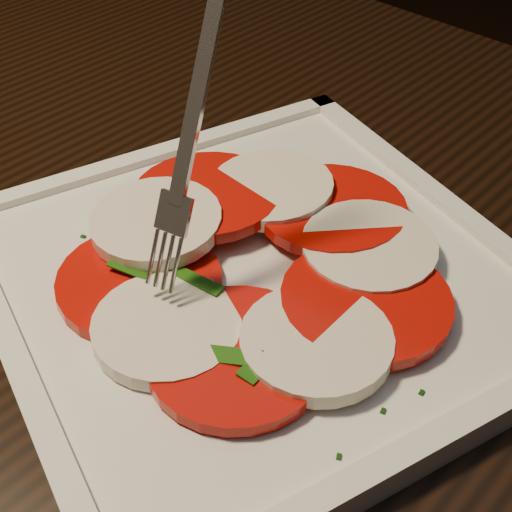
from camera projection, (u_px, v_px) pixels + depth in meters
The scene contains 4 objects.
table at pixel (315, 370), 0.54m from camera, with size 1.29×0.95×0.75m.
plate at pixel (256, 282), 0.46m from camera, with size 0.32×0.32×0.01m, color white.
caprese_salad at pixel (256, 262), 0.45m from camera, with size 0.25×0.25×0.02m.
fork at pixel (202, 120), 0.39m from camera, with size 0.04×0.09×0.17m, color white, non-canonical shape.
Camera 1 is at (0.16, -0.52, 1.08)m, focal length 50.00 mm.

